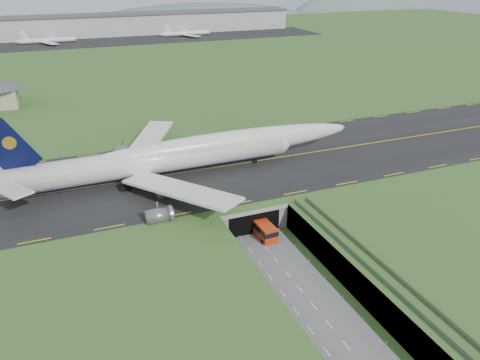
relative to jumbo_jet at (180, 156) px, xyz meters
name	(u,v)px	position (x,y,z in m)	size (l,w,h in m)	color
ground	(270,253)	(9.87, -31.38, -11.45)	(900.00, 900.00, 0.00)	#386026
airfield_deck	(270,240)	(9.87, -31.38, -8.45)	(800.00, 800.00, 6.00)	gray
trench_road	(286,273)	(9.87, -38.88, -11.35)	(12.00, 75.00, 0.20)	slate
taxiway	(216,167)	(9.87, 1.62, -5.36)	(800.00, 44.00, 0.18)	black
tunnel_portal	(240,204)	(9.87, -14.66, -8.12)	(17.00, 22.30, 6.00)	gray
guideway	(374,271)	(20.87, -50.49, -6.13)	(3.00, 53.00, 7.05)	#A8A8A3
jumbo_jet	(180,156)	(0.00, 0.00, 0.00)	(95.27, 61.22, 20.25)	silver
shuttle_tram	(263,229)	(11.23, -24.93, -9.59)	(3.57, 8.55, 3.41)	red
cargo_terminal	(96,25)	(9.66, 268.04, 2.51)	(320.00, 67.00, 15.60)	#B2B2B2
distant_hills	(149,27)	(74.25, 398.62, -15.45)	(700.00, 91.00, 60.00)	slate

